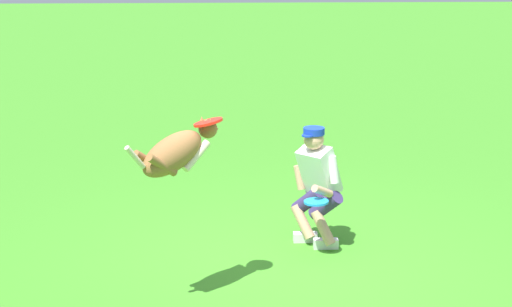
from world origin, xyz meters
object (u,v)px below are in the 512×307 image
person (317,182)px  frisbee_flying (208,122)px  dog (176,152)px  frisbee_held (316,202)px

person → frisbee_flying: size_ratio=4.92×
dog → frisbee_held: bearing=-8.6°
frisbee_flying → dog: bearing=35.7°
dog → frisbee_flying: size_ratio=3.09×
person → frisbee_held: (0.05, 0.38, -0.09)m
person → dog: size_ratio=1.59×
person → dog: bearing=0.4°
dog → frisbee_flying: frisbee_flying is taller
frisbee_flying → frisbee_held: (-1.06, -0.80, -1.02)m
person → dog: (1.38, 1.38, 0.72)m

